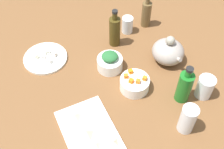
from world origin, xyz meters
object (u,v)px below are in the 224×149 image
at_px(bowl_greens, 110,63).
at_px(bottle_2, 115,31).
at_px(bottle_0, 184,86).
at_px(drinking_glass_0, 205,87).
at_px(cutting_board, 89,131).
at_px(bowl_carrots, 135,84).
at_px(drinking_glass_2, 188,119).
at_px(teapot, 168,51).
at_px(bottle_1, 146,13).
at_px(plate_tofu, 45,58).
at_px(drinking_glass_1, 127,25).

bearing_deg(bowl_greens, bottle_2, 142.07).
distance_m(bottle_0, drinking_glass_0, 0.11).
relative_size(cutting_board, bowl_carrots, 2.17).
relative_size(bowl_greens, bottle_2, 0.58).
relative_size(cutting_board, bottle_2, 1.37).
relative_size(bottle_0, drinking_glass_0, 1.88).
xyz_separation_m(bowl_carrots, drinking_glass_2, (0.28, 0.07, 0.04)).
relative_size(bowl_greens, teapot, 0.70).
bearing_deg(bottle_1, bottle_0, -15.88).
distance_m(teapot, drinking_glass_2, 0.39).
height_order(cutting_board, bowl_carrots, bowl_carrots).
relative_size(plate_tofu, drinking_glass_1, 2.38).
relative_size(cutting_board, bottle_0, 1.45).
relative_size(teapot, bottle_0, 0.87).
bearing_deg(cutting_board, teapot, 107.97).
bearing_deg(bowl_carrots, bowl_greens, -167.67).
height_order(teapot, bottle_0, bottle_0).
distance_m(plate_tofu, bowl_carrots, 0.47).
height_order(cutting_board, teapot, teapot).
bearing_deg(drinking_glass_2, bottle_0, 146.77).
bearing_deg(cutting_board, plate_tofu, -179.49).
height_order(plate_tofu, drinking_glass_2, drinking_glass_2).
relative_size(bottle_2, drinking_glass_2, 1.53).
distance_m(plate_tofu, teapot, 0.61).
relative_size(bottle_1, drinking_glass_0, 1.78).
xyz_separation_m(teapot, drinking_glass_1, (-0.28, -0.06, -0.01)).
distance_m(cutting_board, bottle_0, 0.44).
distance_m(drinking_glass_0, drinking_glass_2, 0.20).
xyz_separation_m(plate_tofu, bowl_carrots, (0.37, 0.29, 0.02)).
distance_m(bottle_0, bottle_1, 0.51).
bearing_deg(cutting_board, bottle_1, 127.58).
bearing_deg(bowl_carrots, teapot, 106.30).
bearing_deg(bowl_greens, bottle_0, 30.78).
bearing_deg(bottle_1, cutting_board, -52.42).
relative_size(bowl_carrots, drinking_glass_2, 0.97).
bearing_deg(drinking_glass_2, bottle_2, 179.88).
height_order(cutting_board, bottle_1, bottle_1).
relative_size(bowl_carrots, teapot, 0.77).
height_order(teapot, bottle_2, bottle_2).
distance_m(bowl_greens, bowl_carrots, 0.17).
xyz_separation_m(bottle_0, drinking_glass_2, (0.13, -0.08, -0.01)).
bearing_deg(drinking_glass_0, bottle_0, -108.83).
height_order(cutting_board, plate_tofu, plate_tofu).
bearing_deg(drinking_glass_2, cutting_board, -117.04).
bearing_deg(drinking_glass_0, bottle_1, 175.08).
height_order(bottle_1, drinking_glass_2, bottle_1).
distance_m(cutting_board, bottle_1, 0.73).
xyz_separation_m(teapot, drinking_glass_0, (0.25, 0.01, -0.00)).
bearing_deg(bowl_carrots, drinking_glass_2, 13.80).
bearing_deg(drinking_glass_0, drinking_glass_2, -62.04).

